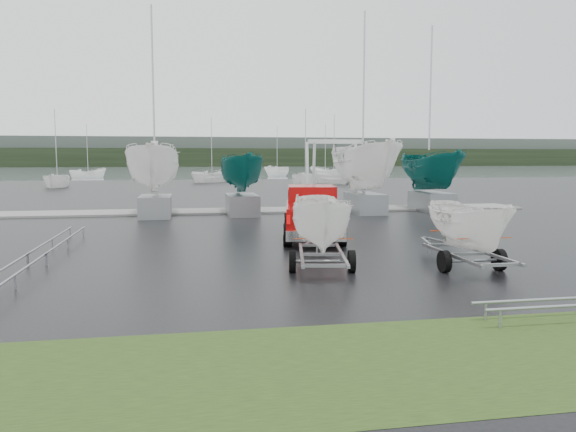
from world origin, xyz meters
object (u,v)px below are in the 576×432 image
at_px(pickup_truck, 312,211).
at_px(trailer_hitched, 322,177).
at_px(boat_hoist, 336,165).
at_px(trailer_parked, 471,185).

xyz_separation_m(pickup_truck, trailer_hitched, (-1.17, -6.35, 1.54)).
distance_m(pickup_truck, trailer_hitched, 6.64).
relative_size(pickup_truck, boat_hoist, 1.50).
relative_size(trailer_parked, boat_hoist, 1.04).
xyz_separation_m(trailer_hitched, boat_hoist, (5.00, 17.10, 0.10)).
distance_m(pickup_truck, boat_hoist, 11.52).
height_order(trailer_hitched, trailer_parked, trailer_hitched).
xyz_separation_m(trailer_hitched, trailer_parked, (4.00, -0.65, -0.23)).
bearing_deg(trailer_parked, pickup_truck, 112.86).
height_order(trailer_hitched, boat_hoist, trailer_hitched).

